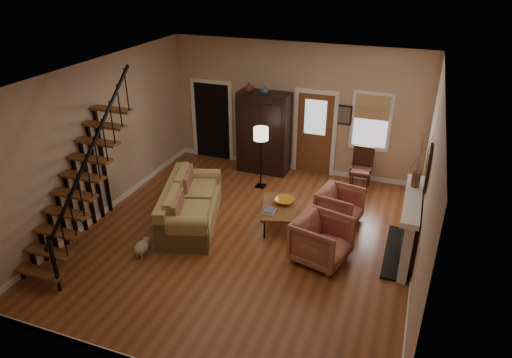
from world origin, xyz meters
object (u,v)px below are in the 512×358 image
(armoire, at_px, (264,133))
(side_chair, at_px, (361,170))
(sofa, at_px, (191,205))
(armchair_left, at_px, (322,240))
(coffee_table, at_px, (279,215))
(floor_lamp, at_px, (261,158))
(armchair_right, at_px, (340,207))

(armoire, relative_size, side_chair, 2.06)
(armoire, height_order, sofa, armoire)
(armchair_left, bearing_deg, coffee_table, 64.83)
(armoire, relative_size, floor_lamp, 1.37)
(armoire, height_order, coffee_table, armoire)
(sofa, bearing_deg, side_chair, 24.29)
(sofa, distance_m, floor_lamp, 2.26)
(side_chair, bearing_deg, armchair_right, -95.78)
(sofa, bearing_deg, armchair_left, -24.59)
(sofa, distance_m, coffee_table, 1.87)
(armchair_right, distance_m, floor_lamp, 2.37)
(sofa, bearing_deg, armchair_right, 2.47)
(armoire, distance_m, floor_lamp, 1.01)
(armoire, xyz_separation_m, sofa, (-0.56, -3.01, -0.61))
(coffee_table, bearing_deg, armchair_right, 24.60)
(armoire, distance_m, coffee_table, 2.86)
(coffee_table, bearing_deg, side_chair, 59.45)
(sofa, relative_size, floor_lamp, 1.53)
(coffee_table, bearing_deg, floor_lamp, 122.28)
(armchair_left, relative_size, floor_lamp, 0.62)
(coffee_table, relative_size, side_chair, 1.17)
(armoire, bearing_deg, floor_lamp, -74.70)
(sofa, bearing_deg, floor_lamp, 50.76)
(armoire, distance_m, side_chair, 2.61)
(sofa, xyz_separation_m, side_chair, (3.11, 2.81, 0.07))
(armoire, bearing_deg, side_chair, -4.48)
(armoire, distance_m, sofa, 3.13)
(armchair_left, bearing_deg, sofa, 97.44)
(armchair_left, distance_m, floor_lamp, 3.19)
(floor_lamp, bearing_deg, armchair_right, -25.12)
(coffee_table, bearing_deg, armoire, 116.36)
(sofa, bearing_deg, armoire, 61.63)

